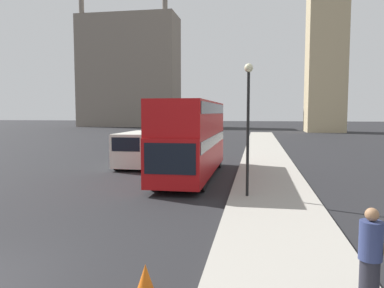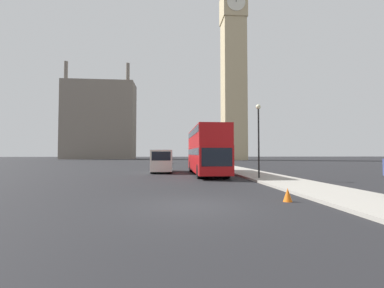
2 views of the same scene
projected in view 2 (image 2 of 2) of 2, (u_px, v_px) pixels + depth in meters
ground_plane at (192, 206)px, 9.45m from camera, size 300.00×300.00×0.00m
sidewalk_strip at (365, 201)px, 10.03m from camera, size 3.61×120.00×0.15m
clock_tower at (233, 59)px, 77.75m from camera, size 7.18×7.35×59.51m
building_block_distant at (100, 121)px, 92.94m from camera, size 24.69×10.37×33.76m
red_double_decker_bus at (206, 149)px, 23.69m from camera, size 2.57×10.77×4.22m
white_van at (162, 160)px, 26.56m from camera, size 2.11×5.24×2.30m
street_lamp at (259, 129)px, 19.07m from camera, size 0.36×0.36×5.47m
parked_sedan at (162, 160)px, 48.92m from camera, size 1.73×4.51×1.47m
traffic_cone at (288, 195)px, 10.34m from camera, size 0.36×0.36×0.55m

